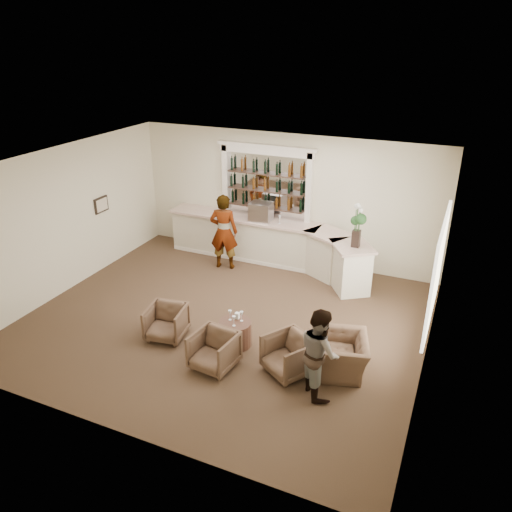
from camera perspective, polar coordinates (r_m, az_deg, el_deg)
The scene contains 19 objects.
ground at distance 10.58m, azimuth -3.59°, elevation -7.33°, with size 8.00×8.00×0.00m, color brown.
room_shell at distance 10.10m, azimuth -1.28°, elevation 5.81°, with size 8.04×7.02×3.32m.
bar_counter at distance 12.81m, azimuth 1.78°, elevation 1.47°, with size 5.72×1.80×1.14m.
back_bar_alcove at distance 12.81m, azimuth 1.15°, elevation 8.40°, with size 2.64×0.25×3.00m.
cocktail_table at distance 9.70m, azimuth -2.38°, elevation -8.80°, with size 0.63×0.63×0.50m, color #4F3022.
sommelier at distance 12.49m, azimuth -3.70°, elevation 2.78°, with size 0.71×0.46×1.94m, color gray.
guest at distance 8.30m, azimuth 7.26°, elevation -10.86°, with size 0.77×0.60×1.58m, color gray.
armchair_left at distance 10.01m, azimuth -10.21°, elevation -7.46°, with size 0.72×0.74×0.68m, color brown.
armchair_center at distance 9.08m, azimuth -4.83°, elevation -10.72°, with size 0.74×0.76×0.69m, color brown.
armchair_right at distance 8.93m, azimuth 3.78°, elevation -11.24°, with size 0.76×0.79×0.72m, color brown.
armchair_far at distance 9.11m, azimuth 9.79°, elevation -11.04°, with size 1.01×0.88×0.65m, color brown.
espresso_machine at distance 12.65m, azimuth 0.57°, elevation 5.08°, with size 0.54×0.45×0.48m, color silver.
flower_vase at distance 11.18m, azimuth 11.52°, elevation 3.78°, with size 0.27×0.27×1.02m.
wine_glass_bar_left at distance 12.70m, azimuth 0.19°, elevation 4.53°, with size 0.07×0.07×0.21m, color white, non-canonical shape.
wine_glass_bar_right at distance 12.51m, azimuth 2.72°, elevation 4.18°, with size 0.07×0.07×0.21m, color white, non-canonical shape.
wine_glass_tbl_a at distance 9.58m, azimuth -2.99°, elevation -6.77°, with size 0.07×0.07×0.21m, color white, non-canonical shape.
wine_glass_tbl_b at distance 9.53m, azimuth -1.66°, elevation -6.91°, with size 0.07×0.07×0.21m, color white, non-canonical shape.
wine_glass_tbl_c at distance 9.39m, azimuth -2.55°, elevation -7.43°, with size 0.07×0.07×0.21m, color white, non-canonical shape.
napkin_holder at distance 9.65m, azimuth -2.15°, elevation -6.82°, with size 0.08×0.08×0.12m, color white.
Camera 1 is at (4.22, -7.97, 5.54)m, focal length 35.00 mm.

